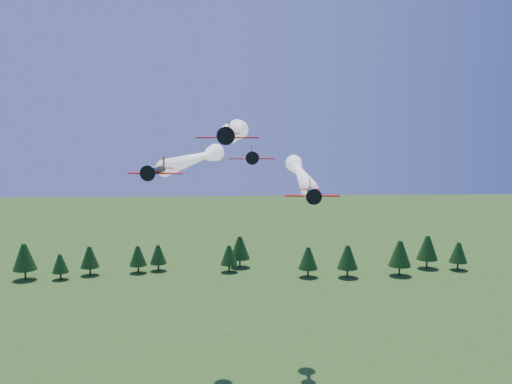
{
  "coord_description": "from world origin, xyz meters",
  "views": [
    {
      "loc": [
        -1.53,
        -77.67,
        52.29
      ],
      "look_at": [
        2.36,
        0.0,
        42.06
      ],
      "focal_mm": 40.0,
      "sensor_mm": 36.0,
      "label": 1
    }
  ],
  "objects_px": {
    "plane_right": "(300,171)",
    "plane_slot": "(252,156)",
    "plane_lead": "(236,130)",
    "plane_left": "(200,157)"
  },
  "relations": [
    {
      "from": "plane_right",
      "to": "plane_slot",
      "type": "height_order",
      "value": "plane_slot"
    },
    {
      "from": "plane_lead",
      "to": "plane_slot",
      "type": "xyz_separation_m",
      "value": [
        2.16,
        -9.55,
        -3.72
      ]
    },
    {
      "from": "plane_lead",
      "to": "plane_left",
      "type": "height_order",
      "value": "plane_lead"
    },
    {
      "from": "plane_left",
      "to": "plane_right",
      "type": "bearing_deg",
      "value": 11.97
    },
    {
      "from": "plane_lead",
      "to": "plane_slot",
      "type": "height_order",
      "value": "plane_lead"
    },
    {
      "from": "plane_lead",
      "to": "plane_left",
      "type": "xyz_separation_m",
      "value": [
        -6.51,
        11.68,
        -5.23
      ]
    },
    {
      "from": "plane_lead",
      "to": "plane_slot",
      "type": "relative_size",
      "value": 6.14
    },
    {
      "from": "plane_lead",
      "to": "plane_right",
      "type": "bearing_deg",
      "value": 48.56
    },
    {
      "from": "plane_right",
      "to": "plane_slot",
      "type": "relative_size",
      "value": 7.43
    },
    {
      "from": "plane_lead",
      "to": "plane_right",
      "type": "xyz_separation_m",
      "value": [
        12.17,
        12.33,
        -8.09
      ]
    }
  ]
}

